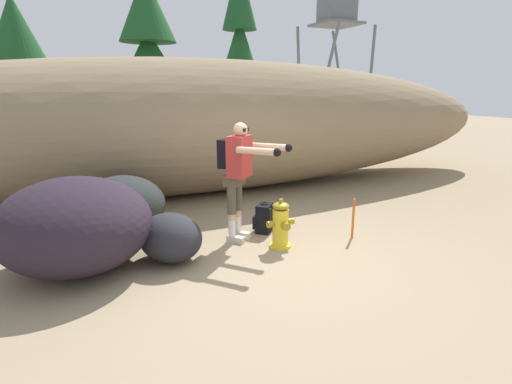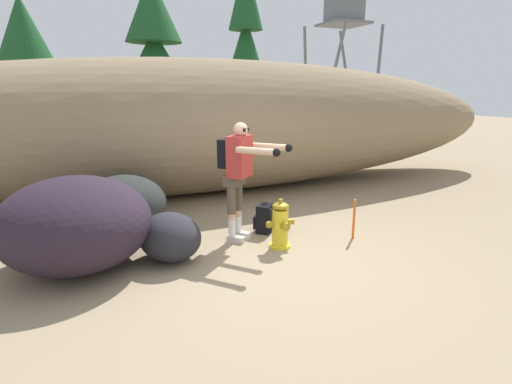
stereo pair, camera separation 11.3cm
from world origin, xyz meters
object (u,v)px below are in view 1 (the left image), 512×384
(boulder_large, at_px, (75,225))
(watchtower, at_px, (337,8))
(utility_worker, at_px, (239,167))
(survey_stake, at_px, (353,218))
(boulder_small, at_px, (171,238))
(spare_backpack, at_px, (264,218))
(fire_hydrant, at_px, (281,225))
(boulder_mid, at_px, (122,204))

(boulder_large, height_order, watchtower, watchtower)
(boulder_large, bearing_deg, utility_worker, 3.31)
(survey_stake, bearing_deg, utility_worker, 160.22)
(boulder_small, distance_m, survey_stake, 2.65)
(boulder_large, relative_size, boulder_small, 2.08)
(watchtower, bearing_deg, boulder_small, -130.24)
(spare_backpack, distance_m, boulder_large, 2.66)
(fire_hydrant, height_order, boulder_large, boulder_large)
(watchtower, bearing_deg, boulder_large, -133.14)
(fire_hydrant, bearing_deg, boulder_mid, 142.87)
(fire_hydrant, distance_m, watchtower, 18.35)
(fire_hydrant, bearing_deg, utility_worker, 132.52)
(boulder_mid, height_order, boulder_small, boulder_mid)
(spare_backpack, height_order, boulder_mid, boulder_mid)
(utility_worker, xyz_separation_m, spare_backpack, (0.47, 0.18, -0.87))
(utility_worker, distance_m, boulder_large, 2.21)
(fire_hydrant, relative_size, boulder_mid, 0.54)
(spare_backpack, height_order, watchtower, watchtower)
(boulder_large, distance_m, boulder_small, 1.13)
(boulder_small, bearing_deg, fire_hydrant, -6.09)
(boulder_large, bearing_deg, boulder_mid, 61.31)
(utility_worker, xyz_separation_m, boulder_mid, (-1.53, 1.01, -0.64))
(watchtower, relative_size, survey_stake, 13.95)
(spare_backpack, bearing_deg, boulder_small, 58.83)
(spare_backpack, height_order, boulder_small, boulder_small)
(survey_stake, bearing_deg, boulder_large, 173.21)
(fire_hydrant, bearing_deg, survey_stake, -4.94)
(watchtower, bearing_deg, survey_stake, -122.77)
(survey_stake, bearing_deg, fire_hydrant, 175.06)
(boulder_small, bearing_deg, boulder_mid, 109.35)
(spare_backpack, bearing_deg, fire_hydrant, 127.46)
(spare_backpack, relative_size, boulder_mid, 0.36)
(boulder_mid, bearing_deg, boulder_small, -70.65)
(fire_hydrant, relative_size, watchtower, 0.08)
(utility_worker, bearing_deg, boulder_mid, -166.36)
(spare_backpack, bearing_deg, boulder_large, 47.75)
(boulder_small, bearing_deg, survey_stake, -5.59)
(spare_backpack, xyz_separation_m, boulder_mid, (-2.00, 0.83, 0.23))
(utility_worker, bearing_deg, watchtower, 98.98)
(watchtower, bearing_deg, fire_hydrant, -126.14)
(fire_hydrant, height_order, boulder_mid, boulder_mid)
(fire_hydrant, distance_m, survey_stake, 1.15)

